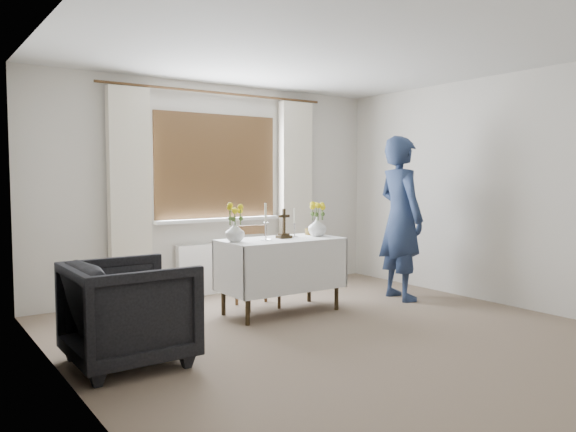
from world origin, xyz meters
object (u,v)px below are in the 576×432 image
(wooden_chair, at_px, (258,266))
(flower_vase_right, at_px, (317,227))
(person, at_px, (401,218))
(altar_table, at_px, (281,276))
(flower_vase_left, at_px, (235,232))
(armchair, at_px, (130,312))
(wooden_cross, at_px, (284,224))

(wooden_chair, relative_size, flower_vase_right, 4.30)
(flower_vase_right, bearing_deg, person, -12.49)
(person, height_order, flower_vase_right, person)
(altar_table, distance_m, flower_vase_left, 0.71)
(armchair, height_order, flower_vase_left, flower_vase_left)
(wooden_cross, bearing_deg, flower_vase_left, -179.26)
(altar_table, relative_size, wooden_cross, 4.08)
(wooden_cross, relative_size, flower_vase_right, 1.49)
(person, xyz_separation_m, flower_vase_right, (-1.02, 0.23, -0.06))
(altar_table, distance_m, flower_vase_right, 0.67)
(altar_table, relative_size, person, 0.67)
(wooden_cross, distance_m, flower_vase_right, 0.41)
(armchair, distance_m, person, 3.38)
(wooden_chair, xyz_separation_m, flower_vase_right, (0.53, -0.35, 0.43))
(wooden_cross, bearing_deg, wooden_chair, 112.17)
(person, distance_m, flower_vase_right, 1.05)
(wooden_chair, bearing_deg, flower_vase_right, -25.56)
(flower_vase_left, bearing_deg, wooden_cross, -0.93)
(person, relative_size, wooden_cross, 6.09)
(person, xyz_separation_m, wooden_cross, (-1.43, 0.26, -0.01))
(wooden_chair, bearing_deg, wooden_cross, -61.49)
(flower_vase_left, bearing_deg, wooden_chair, 34.96)
(armchair, distance_m, wooden_cross, 2.07)
(wooden_chair, xyz_separation_m, flower_vase_left, (-0.45, -0.31, 0.42))
(altar_table, xyz_separation_m, flower_vase_left, (-0.52, 0.04, 0.48))
(armchair, relative_size, flower_vase_left, 4.38)
(person, bearing_deg, wooden_chair, 79.43)
(wooden_chair, bearing_deg, armchair, -141.48)
(wooden_cross, bearing_deg, flower_vase_right, -2.45)
(armchair, distance_m, flower_vase_right, 2.43)
(person, xyz_separation_m, flower_vase_left, (-2.00, 0.27, -0.07))
(wooden_cross, relative_size, flower_vase_left, 1.55)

